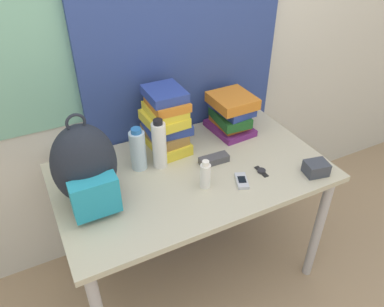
# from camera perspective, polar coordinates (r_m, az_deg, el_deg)

# --- Properties ---
(wall_back) EXTENTS (6.00, 0.06, 2.50)m
(wall_back) POSITION_cam_1_polar(r_m,az_deg,el_deg) (1.96, -6.59, 16.82)
(wall_back) COLOR beige
(wall_back) RESTS_ON ground_plane
(curtain_blue) EXTENTS (1.11, 0.04, 2.50)m
(curtain_blue) POSITION_cam_1_polar(r_m,az_deg,el_deg) (1.98, -1.24, 17.16)
(curtain_blue) COLOR navy
(curtain_blue) RESTS_ON ground_plane
(desk) EXTENTS (1.31, 0.77, 0.75)m
(desk) POSITION_cam_1_polar(r_m,az_deg,el_deg) (1.87, 0.00, -4.67)
(desk) COLOR #B7B299
(desk) RESTS_ON ground_plane
(backpack) EXTENTS (0.27, 0.28, 0.43)m
(backpack) POSITION_cam_1_polar(r_m,az_deg,el_deg) (1.60, -15.93, -2.06)
(backpack) COLOR #1E232D
(backpack) RESTS_ON desk
(book_stack_left) EXTENTS (0.23, 0.28, 0.34)m
(book_stack_left) POSITION_cam_1_polar(r_m,az_deg,el_deg) (1.90, -4.04, 4.92)
(book_stack_left) COLOR yellow
(book_stack_left) RESTS_ON desk
(book_stack_center) EXTENTS (0.22, 0.27, 0.22)m
(book_stack_center) POSITION_cam_1_polar(r_m,az_deg,el_deg) (2.08, 5.95, 6.16)
(book_stack_center) COLOR #6B2370
(book_stack_center) RESTS_ON desk
(water_bottle) EXTENTS (0.08, 0.08, 0.22)m
(water_bottle) POSITION_cam_1_polar(r_m,az_deg,el_deg) (1.80, -8.23, 0.57)
(water_bottle) COLOR silver
(water_bottle) RESTS_ON desk
(sports_bottle) EXTENTS (0.07, 0.07, 0.26)m
(sports_bottle) POSITION_cam_1_polar(r_m,az_deg,el_deg) (1.79, -5.01, 1.36)
(sports_bottle) COLOR white
(sports_bottle) RESTS_ON desk
(sunscreen_bottle) EXTENTS (0.05, 0.05, 0.14)m
(sunscreen_bottle) POSITION_cam_1_polar(r_m,az_deg,el_deg) (1.69, 2.12, -3.27)
(sunscreen_bottle) COLOR white
(sunscreen_bottle) RESTS_ON desk
(cell_phone) EXTENTS (0.09, 0.12, 0.02)m
(cell_phone) POSITION_cam_1_polar(r_m,az_deg,el_deg) (1.76, 7.59, -4.15)
(cell_phone) COLOR #B7BCC6
(cell_phone) RESTS_ON desk
(sunglasses_case) EXTENTS (0.15, 0.06, 0.04)m
(sunglasses_case) POSITION_cam_1_polar(r_m,az_deg,el_deg) (1.86, 3.37, -0.91)
(sunglasses_case) COLOR #47474C
(sunglasses_case) RESTS_ON desk
(camera_pouch) EXTENTS (0.12, 0.10, 0.06)m
(camera_pouch) POSITION_cam_1_polar(r_m,az_deg,el_deg) (1.88, 18.39, -2.13)
(camera_pouch) COLOR #383D47
(camera_pouch) RESTS_ON desk
(wristwatch) EXTENTS (0.04, 0.09, 0.01)m
(wristwatch) POSITION_cam_1_polar(r_m,az_deg,el_deg) (1.84, 10.53, -2.66)
(wristwatch) COLOR black
(wristwatch) RESTS_ON desk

